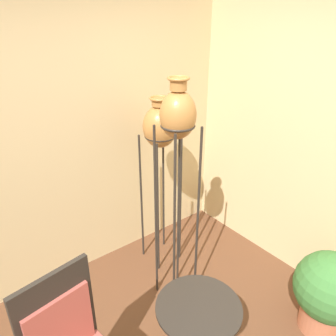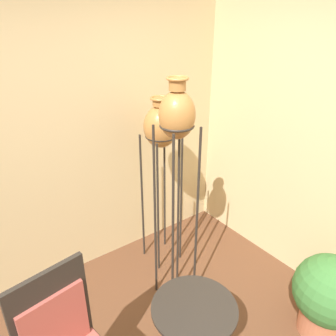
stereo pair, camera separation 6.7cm
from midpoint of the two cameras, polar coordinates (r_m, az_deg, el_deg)
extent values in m
cube|color=#D1B784|center=(2.87, -18.22, 4.82)|extent=(7.41, 0.06, 2.70)
cylinder|color=#28231E|center=(2.54, 1.63, -11.11)|extent=(0.02, 0.02, 1.58)
cylinder|color=#28231E|center=(2.67, 5.77, -9.23)|extent=(0.02, 0.02, 1.58)
cylinder|color=#28231E|center=(2.69, -1.54, -8.65)|extent=(0.02, 0.02, 1.58)
cylinder|color=#28231E|center=(2.82, 2.50, -7.01)|extent=(0.02, 0.02, 1.58)
torus|color=#28231E|center=(2.32, 2.40, 7.34)|extent=(0.25, 0.25, 0.02)
ellipsoid|color=#A87038|center=(2.30, 2.43, 9.17)|extent=(0.26, 0.26, 0.34)
cylinder|color=#A87038|center=(2.25, 2.54, 14.35)|extent=(0.12, 0.12, 0.08)
torus|color=#A87038|center=(2.24, 2.56, 15.34)|extent=(0.15, 0.15, 0.02)
cylinder|color=#28231E|center=(3.00, -1.10, -7.63)|extent=(0.02, 0.02, 1.33)
cylinder|color=#28231E|center=(3.14, 2.91, -6.03)|extent=(0.02, 0.02, 1.33)
cylinder|color=#28231E|center=(3.19, -3.91, -5.49)|extent=(0.02, 0.02, 1.33)
cylinder|color=#28231E|center=(3.32, -0.01, -4.09)|extent=(0.02, 0.02, 1.33)
torus|color=#28231E|center=(2.87, -0.58, 5.61)|extent=(0.27, 0.27, 0.02)
ellipsoid|color=#A87038|center=(2.84, -0.59, 7.19)|extent=(0.30, 0.30, 0.37)
cylinder|color=#A87038|center=(2.78, -0.61, 11.43)|extent=(0.13, 0.13, 0.06)
torus|color=#A87038|center=(2.77, -0.61, 12.06)|extent=(0.17, 0.17, 0.02)
cube|color=#28231E|center=(2.03, -18.55, -23.22)|extent=(0.43, 0.10, 0.61)
cube|color=#A84C42|center=(2.06, -17.91, -24.80)|extent=(0.37, 0.08, 0.43)
cylinder|color=#28231E|center=(2.22, 5.56, -23.12)|extent=(0.54, 0.54, 0.02)
cylinder|color=#B26647|center=(3.10, 25.80, -22.76)|extent=(0.34, 0.34, 0.23)
torus|color=#B26647|center=(3.02, 26.24, -21.28)|extent=(0.37, 0.37, 0.02)
sphere|color=#387033|center=(2.88, 27.06, -18.44)|extent=(0.54, 0.54, 0.54)
camera|label=1|loc=(0.03, -89.29, 0.34)|focal=35.00mm
camera|label=2|loc=(0.03, 90.71, -0.34)|focal=35.00mm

